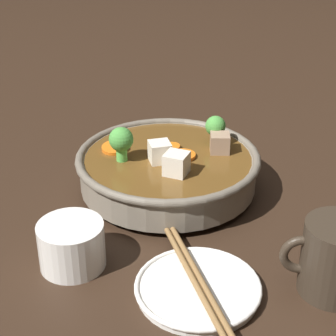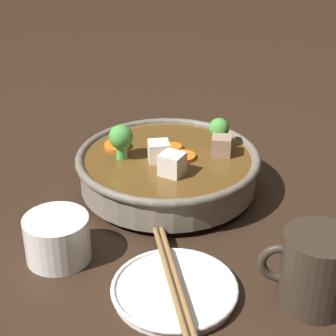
{
  "view_description": "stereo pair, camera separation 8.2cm",
  "coord_description": "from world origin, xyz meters",
  "px_view_note": "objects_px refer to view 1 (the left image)",
  "views": [
    {
      "loc": [
        -0.02,
        0.73,
        0.43
      ],
      "look_at": [
        0.0,
        0.0,
        0.04
      ],
      "focal_mm": 60.0,
      "sensor_mm": 36.0,
      "label": 1
    },
    {
      "loc": [
        -0.1,
        0.72,
        0.43
      ],
      "look_at": [
        0.0,
        0.0,
        0.04
      ],
      "focal_mm": 60.0,
      "sensor_mm": 36.0,
      "label": 2
    }
  ],
  "objects_px": {
    "tea_cup": "(72,245)",
    "dark_mug": "(335,258)",
    "chopsticks_pair": "(198,282)",
    "stirfry_bowl": "(168,167)",
    "side_saucer": "(198,288)"
  },
  "relations": [
    {
      "from": "tea_cup",
      "to": "dark_mug",
      "type": "relative_size",
      "value": 0.77
    },
    {
      "from": "dark_mug",
      "to": "chopsticks_pair",
      "type": "bearing_deg",
      "value": 3.92
    },
    {
      "from": "stirfry_bowl",
      "to": "side_saucer",
      "type": "relative_size",
      "value": 1.86
    },
    {
      "from": "tea_cup",
      "to": "chopsticks_pair",
      "type": "distance_m",
      "value": 0.16
    },
    {
      "from": "tea_cup",
      "to": "side_saucer",
      "type": "bearing_deg",
      "value": 162.2
    },
    {
      "from": "tea_cup",
      "to": "dark_mug",
      "type": "distance_m",
      "value": 0.3
    },
    {
      "from": "stirfry_bowl",
      "to": "side_saucer",
      "type": "height_order",
      "value": "stirfry_bowl"
    },
    {
      "from": "side_saucer",
      "to": "chopsticks_pair",
      "type": "bearing_deg",
      "value": -90.0
    },
    {
      "from": "chopsticks_pair",
      "to": "stirfry_bowl",
      "type": "bearing_deg",
      "value": -80.19
    },
    {
      "from": "side_saucer",
      "to": "stirfry_bowl",
      "type": "bearing_deg",
      "value": -80.19
    },
    {
      "from": "chopsticks_pair",
      "to": "side_saucer",
      "type": "bearing_deg",
      "value": 90.0
    },
    {
      "from": "stirfry_bowl",
      "to": "chopsticks_pair",
      "type": "relative_size",
      "value": 1.29
    },
    {
      "from": "side_saucer",
      "to": "chopsticks_pair",
      "type": "height_order",
      "value": "chopsticks_pair"
    },
    {
      "from": "stirfry_bowl",
      "to": "side_saucer",
      "type": "xyz_separation_m",
      "value": [
        -0.04,
        0.23,
        -0.03
      ]
    },
    {
      "from": "stirfry_bowl",
      "to": "chopsticks_pair",
      "type": "height_order",
      "value": "stirfry_bowl"
    }
  ]
}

